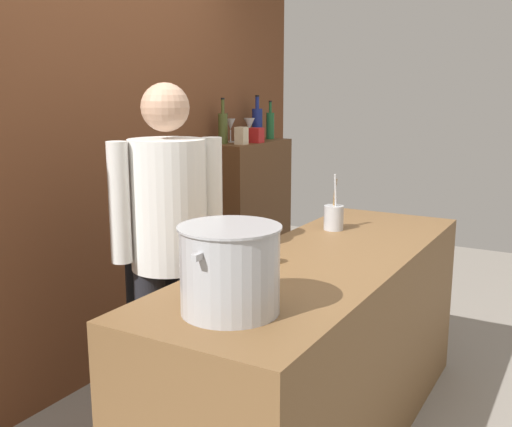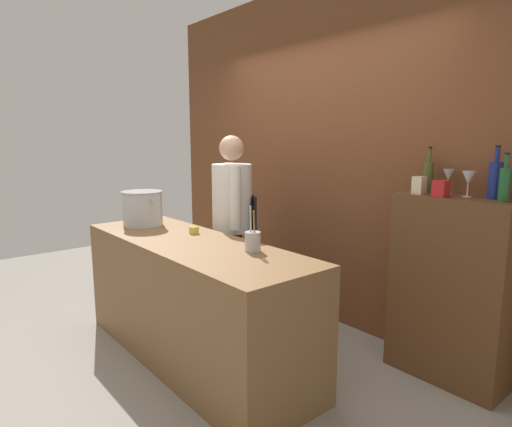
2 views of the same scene
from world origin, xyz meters
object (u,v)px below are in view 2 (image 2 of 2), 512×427
(wine_bottle_cobalt, at_px, (495,179))
(spice_tin_red, at_px, (441,189))
(spice_tin_cream, at_px, (419,185))
(wine_bottle_olive, at_px, (428,176))
(butter_jar, at_px, (194,230))
(wine_bottle_green, at_px, (504,183))
(chef, at_px, (233,217))
(stockpot_large, at_px, (143,208))
(wine_glass_tall, at_px, (448,176))
(utensil_crock, at_px, (253,241))
(wine_glass_wide, at_px, (469,178))

(wine_bottle_cobalt, xyz_separation_m, spice_tin_red, (-0.26, -0.15, -0.07))
(wine_bottle_cobalt, relative_size, spice_tin_red, 3.12)
(wine_bottle_cobalt, relative_size, spice_tin_cream, 2.77)
(wine_bottle_olive, relative_size, spice_tin_red, 2.98)
(butter_jar, bearing_deg, spice_tin_cream, 35.54)
(wine_bottle_green, bearing_deg, spice_tin_cream, -173.96)
(butter_jar, distance_m, spice_tin_red, 1.80)
(chef, bearing_deg, stockpot_large, 82.85)
(wine_bottle_olive, relative_size, wine_glass_tall, 1.87)
(spice_tin_red, bearing_deg, wine_bottle_cobalt, 28.80)
(chef, relative_size, butter_jar, 21.63)
(wine_bottle_olive, bearing_deg, wine_glass_tall, 9.61)
(butter_jar, bearing_deg, stockpot_large, -164.40)
(wine_bottle_cobalt, height_order, wine_glass_tall, wine_bottle_cobalt)
(utensil_crock, height_order, spice_tin_red, spice_tin_red)
(wine_bottle_olive, bearing_deg, butter_jar, -140.36)
(stockpot_large, bearing_deg, utensil_crock, 7.30)
(stockpot_large, bearing_deg, wine_bottle_cobalt, 27.89)
(spice_tin_cream, bearing_deg, wine_glass_wide, 20.17)
(wine_glass_tall, relative_size, spice_tin_cream, 1.41)
(wine_bottle_cobalt, bearing_deg, butter_jar, -148.64)
(chef, xyz_separation_m, wine_glass_tall, (1.56, 0.66, 0.42))
(wine_bottle_olive, bearing_deg, wine_bottle_cobalt, -2.30)
(utensil_crock, relative_size, butter_jar, 3.91)
(wine_bottle_olive, distance_m, wine_glass_wide, 0.29)
(butter_jar, relative_size, wine_bottle_cobalt, 0.23)
(wine_bottle_green, xyz_separation_m, wine_glass_tall, (-0.39, 0.11, 0.01))
(wine_bottle_cobalt, height_order, wine_glass_wide, wine_bottle_cobalt)
(stockpot_large, relative_size, wine_bottle_olive, 1.29)
(utensil_crock, height_order, spice_tin_cream, spice_tin_cream)
(wine_glass_tall, bearing_deg, utensil_crock, -123.41)
(wine_bottle_cobalt, bearing_deg, chef, -161.77)
(utensil_crock, height_order, wine_bottle_cobalt, wine_bottle_cobalt)
(butter_jar, xyz_separation_m, wine_bottle_cobalt, (1.76, 1.07, 0.46))
(wine_bottle_olive, relative_size, wine_glass_wide, 1.88)
(chef, relative_size, wine_glass_tall, 9.89)
(wine_bottle_olive, height_order, wine_glass_tall, wine_bottle_olive)
(wine_bottle_cobalt, height_order, wine_bottle_green, wine_bottle_cobalt)
(wine_bottle_green, distance_m, wine_bottle_olive, 0.53)
(wine_glass_wide, xyz_separation_m, spice_tin_cream, (-0.28, -0.10, -0.06))
(wine_bottle_olive, xyz_separation_m, spice_tin_cream, (0.01, -0.14, -0.05))
(spice_tin_cream, height_order, spice_tin_red, spice_tin_cream)
(wine_bottle_cobalt, distance_m, wine_glass_tall, 0.32)
(utensil_crock, bearing_deg, wine_glass_wide, 49.60)
(utensil_crock, relative_size, spice_tin_cream, 2.53)
(utensil_crock, height_order, butter_jar, utensil_crock)
(wine_glass_tall, height_order, spice_tin_cream, wine_glass_tall)
(utensil_crock, distance_m, wine_bottle_green, 1.55)
(butter_jar, bearing_deg, wine_bottle_cobalt, 31.36)
(wine_bottle_olive, bearing_deg, stockpot_large, -146.43)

